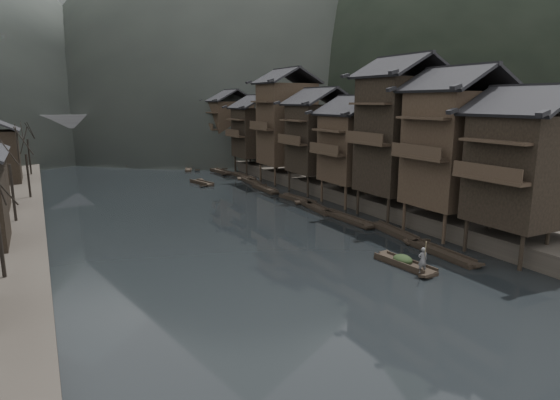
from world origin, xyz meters
TOP-DOWN VIEW (x-y plane):
  - water at (0.00, 0.00)m, footprint 300.00×300.00m
  - right_bank at (35.00, 40.00)m, footprint 40.00×200.00m
  - stilt_houses at (17.28, 19.02)m, footprint 9.00×67.60m
  - bare_trees at (-17.00, 17.82)m, footprint 3.74×60.56m
  - moored_sampans at (11.94, 26.86)m, footprint 3.06×72.12m
  - midriver_boats at (4.37, 45.59)m, footprint 10.57×28.82m
  - stone_bridge at (-0.00, 72.00)m, footprint 40.00×6.00m
  - hero_sampan at (7.59, -6.12)m, footprint 1.69×5.53m
  - cargo_heap at (7.61, -5.87)m, footprint 1.20×1.58m
  - boatman at (7.37, -8.02)m, footprint 0.76×0.60m
  - bamboo_pole at (7.57, -8.02)m, footprint 1.91×1.93m

SIDE VIEW (x-z plane):
  - water at x=0.00m, z-range 0.00..0.00m
  - moored_sampans at x=11.94m, z-range -0.03..0.44m
  - midriver_boats at x=4.37m, z-range -0.02..0.43m
  - hero_sampan at x=7.59m, z-range -0.02..0.42m
  - cargo_heap at x=7.61m, z-range 0.44..1.16m
  - right_bank at x=35.00m, z-range 0.00..1.80m
  - boatman at x=7.37m, z-range 0.44..2.26m
  - bamboo_pole at x=7.57m, z-range 2.26..5.20m
  - stone_bridge at x=0.00m, z-range 0.61..9.61m
  - bare_trees at x=-17.00m, z-range 2.83..10.31m
  - stilt_houses at x=17.28m, z-range 0.70..17.10m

